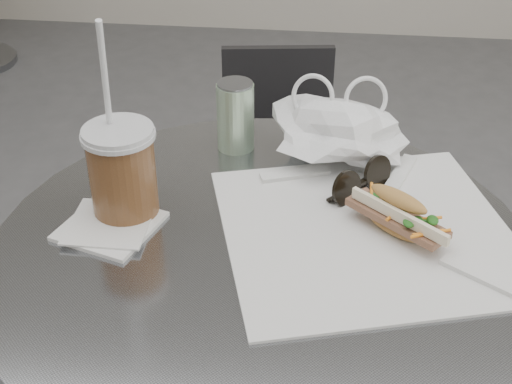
# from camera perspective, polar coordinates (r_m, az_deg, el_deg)

# --- Properties ---
(cafe_table) EXTENTS (0.76, 0.76, 0.74)m
(cafe_table) POSITION_cam_1_polar(r_m,az_deg,el_deg) (1.18, 0.43, -14.84)
(cafe_table) COLOR slate
(cafe_table) RESTS_ON ground
(chair_far) EXTENTS (0.36, 0.38, 0.68)m
(chair_far) POSITION_cam_1_polar(r_m,az_deg,el_deg) (1.86, 1.81, -0.76)
(chair_far) COLOR #2A2A2D
(chair_far) RESTS_ON ground
(sandwich_paper) EXTENTS (0.49, 0.47, 0.00)m
(sandwich_paper) POSITION_cam_1_polar(r_m,az_deg,el_deg) (1.02, 8.87, -3.12)
(sandwich_paper) COLOR white
(sandwich_paper) RESTS_ON cafe_table
(banh_mi) EXTENTS (0.19, 0.18, 0.06)m
(banh_mi) POSITION_cam_1_polar(r_m,az_deg,el_deg) (1.01, 11.22, -1.75)
(banh_mi) COLOR #BA8646
(banh_mi) RESTS_ON sandwich_paper
(iced_coffee) EXTENTS (0.10, 0.10, 0.30)m
(iced_coffee) POSITION_cam_1_polar(r_m,az_deg,el_deg) (1.03, -10.66, 1.67)
(iced_coffee) COLOR brown
(iced_coffee) RESTS_ON cafe_table
(sunglasses) EXTENTS (0.10, 0.11, 0.06)m
(sunglasses) POSITION_cam_1_polar(r_m,az_deg,el_deg) (1.09, 8.37, 0.75)
(sunglasses) COLOR black
(sunglasses) RESTS_ON cafe_table
(plastic_bag) EXTENTS (0.21, 0.16, 0.10)m
(plastic_bag) POSITION_cam_1_polar(r_m,az_deg,el_deg) (1.16, 6.49, 4.67)
(plastic_bag) COLOR white
(plastic_bag) RESTS_ON cafe_table
(napkin_stack) EXTENTS (0.16, 0.16, 0.01)m
(napkin_stack) POSITION_cam_1_polar(r_m,az_deg,el_deg) (1.04, -11.61, -2.62)
(napkin_stack) COLOR white
(napkin_stack) RESTS_ON cafe_table
(drink_can) EXTENTS (0.06, 0.06, 0.12)m
(drink_can) POSITION_cam_1_polar(r_m,az_deg,el_deg) (1.19, -1.65, 6.11)
(drink_can) COLOR #5E9356
(drink_can) RESTS_ON cafe_table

